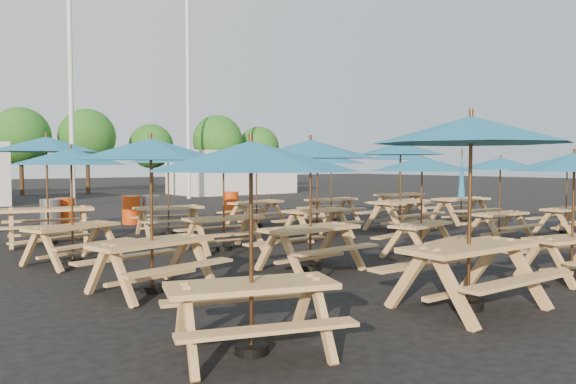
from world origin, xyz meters
TOP-DOWN VIEW (x-y plane):
  - ground at (0.00, 0.00)m, footprint 120.00×120.00m
  - picnic_unit_0 at (-6.11, -5.93)m, footprint 2.68×2.68m
  - picnic_unit_1 at (-5.79, -2.83)m, footprint 2.63×2.63m
  - picnic_unit_2 at (-6.03, 0.22)m, footprint 2.77×2.77m
  - picnic_unit_3 at (-5.73, 3.15)m, footprint 2.94×2.94m
  - picnic_unit_4 at (-2.93, -6.21)m, footprint 2.54×2.54m
  - picnic_unit_5 at (-2.91, -2.97)m, footprint 2.38×2.38m
  - picnic_unit_6 at (-2.95, -0.09)m, footprint 2.22×2.22m
  - picnic_unit_7 at (-2.77, 3.02)m, footprint 2.52×2.52m
  - picnic_unit_8 at (-0.01, -6.11)m, footprint 2.42×2.42m
  - picnic_unit_9 at (-0.23, -3.21)m, footprint 2.39×2.39m
  - picnic_unit_10 at (-0.18, 0.07)m, footprint 2.25×2.25m
  - picnic_unit_11 at (0.10, 3.16)m, footprint 2.73×2.73m
  - picnic_unit_13 at (3.13, -2.84)m, footprint 2.08×2.08m
  - picnic_unit_14 at (2.88, 0.08)m, footprint 2.71×2.71m
  - picnic_unit_15 at (2.91, 3.01)m, footprint 2.23×2.23m
  - picnic_unit_17 at (5.74, -3.16)m, footprint 2.04×2.04m
  - picnic_unit_18 at (5.76, 0.13)m, footprint 2.05×1.85m
  - picnic_unit_19 at (6.09, 2.95)m, footprint 2.49×2.49m
  - waste_bin_1 at (-4.95, 6.00)m, footprint 0.54×0.54m
  - waste_bin_2 at (-4.46, 6.32)m, footprint 0.54×0.54m
  - waste_bin_3 at (-2.56, 6.13)m, footprint 0.54×0.54m
  - waste_bin_4 at (-1.96, 6.00)m, footprint 0.54×0.54m
  - waste_bin_5 at (1.19, 6.40)m, footprint 0.54×0.54m
  - mast_0 at (-2.00, 14.00)m, footprint 0.20×0.20m
  - mast_1 at (4.50, 16.00)m, footprint 0.20×0.20m
  - event_tent_1 at (9.00, 19.00)m, footprint 7.00×4.00m
  - tree_3 at (-1.75, 24.72)m, footprint 3.36×3.36m
  - tree_4 at (1.90, 24.26)m, footprint 3.41×3.41m
  - tree_5 at (6.22, 24.67)m, footprint 2.94×2.94m
  - tree_6 at (10.23, 22.90)m, footprint 3.38×3.38m
  - tree_7 at (13.63, 22.92)m, footprint 2.95×2.95m

SIDE VIEW (x-z plane):
  - ground at x=0.00m, z-range 0.00..0.00m
  - waste_bin_1 at x=-4.95m, z-range 0.00..0.87m
  - waste_bin_2 at x=-4.46m, z-range 0.00..0.87m
  - waste_bin_3 at x=-2.56m, z-range 0.00..0.87m
  - waste_bin_4 at x=-1.96m, z-range 0.00..0.87m
  - waste_bin_5 at x=1.19m, z-range 0.00..0.87m
  - picnic_unit_18 at x=5.76m, z-range -0.21..2.14m
  - event_tent_1 at x=9.00m, z-range 0.00..2.60m
  - picnic_unit_9 at x=-0.23m, z-range 0.76..2.78m
  - picnic_unit_13 at x=3.13m, z-range 0.76..2.79m
  - picnic_unit_17 at x=5.74m, z-range 0.77..2.81m
  - picnic_unit_8 at x=-0.01m, z-range 0.77..2.84m
  - picnic_unit_0 at x=-6.11m, z-range 0.79..2.92m
  - picnic_unit_6 at x=-2.95m, z-range 0.81..2.96m
  - picnic_unit_2 at x=-6.03m, z-range 0.81..2.99m
  - picnic_unit_15 at x=2.91m, z-range 0.82..3.01m
  - picnic_unit_10 at x=-0.18m, z-range 0.83..3.04m
  - picnic_unit_7 at x=-2.77m, z-range 0.83..3.05m
  - picnic_unit_11 at x=0.10m, z-range 0.84..3.10m
  - picnic_unit_1 at x=-5.79m, z-range 0.85..3.11m
  - picnic_unit_5 at x=-2.91m, z-range 0.86..3.17m
  - picnic_unit_19 at x=6.09m, z-range 0.88..3.24m
  - picnic_unit_14 at x=2.88m, z-range 0.93..3.40m
  - picnic_unit_4 at x=-2.93m, z-range 0.94..3.44m
  - picnic_unit_3 at x=-5.73m, z-range 0.94..3.45m
  - tree_5 at x=6.22m, z-range 0.75..5.20m
  - tree_7 at x=13.63m, z-range 0.75..5.23m
  - tree_3 at x=-1.75m, z-range 0.86..5.95m
  - tree_6 at x=10.23m, z-range 0.86..5.99m
  - tree_4 at x=1.90m, z-range 0.87..6.04m
  - mast_0 at x=-2.00m, z-range 0.00..12.00m
  - mast_1 at x=4.50m, z-range 0.00..12.00m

